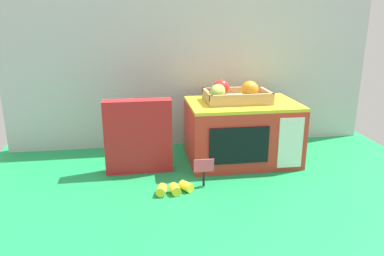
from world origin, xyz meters
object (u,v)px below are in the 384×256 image
at_px(food_groups_crate, 233,94).
at_px(price_sign, 204,168).
at_px(cookie_set_box, 138,136).
at_px(loose_toy_banana, 174,189).
at_px(toy_microwave, 242,131).

bearing_deg(food_groups_crate, price_sign, -124.31).
relative_size(food_groups_crate, cookie_set_box, 0.92).
distance_m(food_groups_crate, price_sign, 0.35).
xyz_separation_m(food_groups_crate, price_sign, (-0.16, -0.23, -0.21)).
xyz_separation_m(price_sign, loose_toy_banana, (-0.11, -0.04, -0.05)).
height_order(toy_microwave, price_sign, toy_microwave).
height_order(toy_microwave, cookie_set_box, cookie_set_box).
relative_size(cookie_set_box, loose_toy_banana, 2.11).
xyz_separation_m(toy_microwave, loose_toy_banana, (-0.30, -0.26, -0.10)).
xyz_separation_m(cookie_set_box, price_sign, (0.22, -0.17, -0.07)).
bearing_deg(price_sign, cookie_set_box, 141.86).
distance_m(toy_microwave, food_groups_crate, 0.16).
height_order(cookie_set_box, price_sign, cookie_set_box).
bearing_deg(loose_toy_banana, price_sign, 18.92).
bearing_deg(price_sign, toy_microwave, 48.86).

